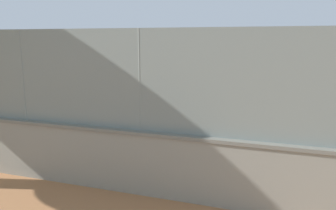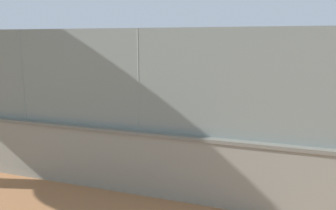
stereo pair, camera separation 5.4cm
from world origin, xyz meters
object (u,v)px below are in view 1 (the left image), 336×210
Objects in this scene: player_crossing_court at (221,132)px; sports_ball at (267,109)px; player_foreground_swinging at (160,81)px; player_baseline_waiting at (264,89)px.

player_crossing_court reaches higher than sports_ball.
player_crossing_court is 8.03m from sports_ball.
player_foreground_swinging is at bearing -22.22° from sports_ball.
player_baseline_waiting is 1.02× the size of player_foreground_swinging.
player_crossing_court is 12.16m from player_foreground_swinging.
player_foreground_swinging is at bearing -12.93° from player_baseline_waiting.
player_crossing_court is at bearing 118.45° from player_foreground_swinging.
sports_ball is (-0.97, -7.93, -0.85)m from player_crossing_court.
player_foreground_swinging is 11.39× the size of sports_ball.
sports_ball is at bearing 157.78° from player_foreground_swinging.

